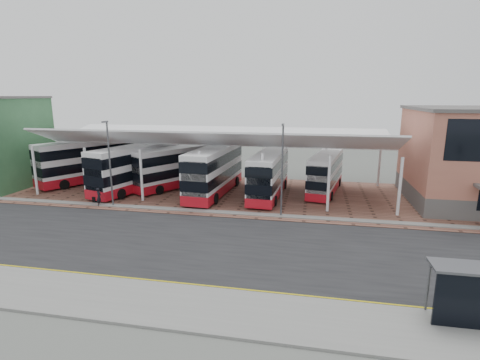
{
  "coord_description": "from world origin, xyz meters",
  "views": [
    {
      "loc": [
        4.58,
        -24.9,
        10.37
      ],
      "look_at": [
        -1.92,
        7.69,
        2.78
      ],
      "focal_mm": 28.0,
      "sensor_mm": 36.0,
      "label": 1
    }
  ],
  "objects": [
    {
      "name": "canopy",
      "position": [
        -6.0,
        13.94,
        5.8
      ],
      "size": [
        37.0,
        11.63,
        7.07
      ],
      "color": "white",
      "rests_on": "ground"
    },
    {
      "name": "sidewalk",
      "position": [
        0.0,
        -9.0,
        0.07
      ],
      "size": [
        120.0,
        4.0,
        0.14
      ],
      "primitive_type": "cube",
      "color": "slate",
      "rests_on": "ground"
    },
    {
      "name": "forecourt",
      "position": [
        2.0,
        13.0,
        0.03
      ],
      "size": [
        72.0,
        16.0,
        0.06
      ],
      "primitive_type": "cube",
      "color": "brown",
      "rests_on": "ground"
    },
    {
      "name": "yellow_line_near",
      "position": [
        0.0,
        -7.0,
        0.03
      ],
      "size": [
        120.0,
        0.12,
        0.01
      ],
      "primitive_type": "cube",
      "color": "#B8A90E",
      "rests_on": "road"
    },
    {
      "name": "suitcase",
      "position": [
        -16.31,
        6.85,
        0.35
      ],
      "size": [
        0.34,
        0.24,
        0.59
      ],
      "primitive_type": "cube",
      "color": "black",
      "rests_on": "forecourt"
    },
    {
      "name": "yellow_line_far",
      "position": [
        0.0,
        -6.7,
        0.03
      ],
      "size": [
        120.0,
        0.12,
        0.01
      ],
      "primitive_type": "cube",
      "color": "#B8A90E",
      "rests_on": "road"
    },
    {
      "name": "ground",
      "position": [
        0.0,
        0.0,
        0.0
      ],
      "size": [
        140.0,
        140.0,
        0.0
      ],
      "primitive_type": "plane",
      "color": "#50534E"
    },
    {
      "name": "shop_green",
      "position": [
        -30.0,
        10.97,
        5.12
      ],
      "size": [
        6.4,
        10.2,
        10.22
      ],
      "color": "#3A7043",
      "rests_on": "ground"
    },
    {
      "name": "bus_4",
      "position": [
        0.12,
        12.72,
        2.3
      ],
      "size": [
        3.17,
        11.06,
        4.51
      ],
      "rotation": [
        0.0,
        0.0,
        -0.05
      ],
      "color": "white",
      "rests_on": "forecourt"
    },
    {
      "name": "bus_0",
      "position": [
        -21.89,
        14.95,
        2.54
      ],
      "size": [
        8.29,
        11.95,
        4.99
      ],
      "rotation": [
        0.0,
        0.0,
        -0.5
      ],
      "color": "white",
      "rests_on": "forecourt"
    },
    {
      "name": "bus_2",
      "position": [
        -10.58,
        14.63,
        2.33
      ],
      "size": [
        7.79,
        10.85,
        4.57
      ],
      "rotation": [
        0.0,
        0.0,
        -0.53
      ],
      "color": "white",
      "rests_on": "forecourt"
    },
    {
      "name": "bus_shelter",
      "position": [
        12.01,
        -7.96,
        1.83
      ],
      "size": [
        3.4,
        1.58,
        2.7
      ],
      "rotation": [
        0.0,
        0.0,
        0.01
      ],
      "color": "black",
      "rests_on": "sidewalk"
    },
    {
      "name": "north_kerb",
      "position": [
        0.0,
        6.2,
        0.07
      ],
      "size": [
        120.0,
        0.8,
        0.14
      ],
      "primitive_type": "cube",
      "color": "slate",
      "rests_on": "ground"
    },
    {
      "name": "lamp_east",
      "position": [
        2.0,
        6.27,
        4.36
      ],
      "size": [
        0.16,
        0.9,
        8.07
      ],
      "color": "#4E4F54",
      "rests_on": "ground"
    },
    {
      "name": "bus_3",
      "position": [
        -5.64,
        12.54,
        2.52
      ],
      "size": [
        3.57,
        12.15,
        4.94
      ],
      "rotation": [
        0.0,
        0.0,
        -0.06
      ],
      "color": "white",
      "rests_on": "forecourt"
    },
    {
      "name": "bus_1",
      "position": [
        -14.59,
        12.5,
        2.5
      ],
      "size": [
        5.93,
        12.2,
        4.91
      ],
      "rotation": [
        0.0,
        0.0,
        -0.28
      ],
      "color": "white",
      "rests_on": "forecourt"
    },
    {
      "name": "road",
      "position": [
        0.0,
        -1.0,
        0.01
      ],
      "size": [
        120.0,
        14.0,
        0.02
      ],
      "primitive_type": "cube",
      "color": "black",
      "rests_on": "ground"
    },
    {
      "name": "lamp_west",
      "position": [
        -14.0,
        6.27,
        4.36
      ],
      "size": [
        0.16,
        0.9,
        8.07
      ],
      "color": "#4E4F54",
      "rests_on": "ground"
    },
    {
      "name": "bus_5",
      "position": [
        5.92,
        15.46,
        2.12
      ],
      "size": [
        4.07,
        10.29,
        4.14
      ],
      "rotation": [
        0.0,
        0.0,
        -0.18
      ],
      "color": "white",
      "rests_on": "forecourt"
    },
    {
      "name": "pedestrian",
      "position": [
        -15.23,
        6.0,
        0.92
      ],
      "size": [
        0.52,
        0.7,
        1.73
      ],
      "primitive_type": "imported",
      "rotation": [
        0.0,
        0.0,
        1.76
      ],
      "color": "black",
      "rests_on": "forecourt"
    }
  ]
}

